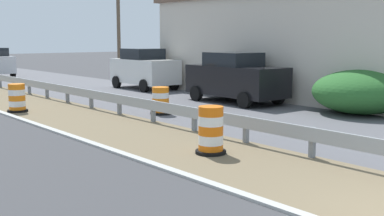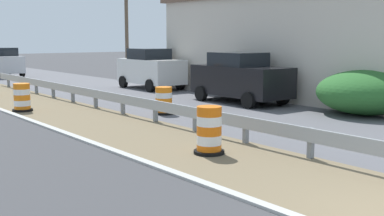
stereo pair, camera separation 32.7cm
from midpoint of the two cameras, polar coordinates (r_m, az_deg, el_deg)
name	(u,v)px [view 1 (the left image)]	position (r m, az deg, el deg)	size (l,w,h in m)	color
traffic_barrel_nearest	(211,132)	(11.51, 1.38, -2.83)	(0.73, 0.73, 1.12)	orange
traffic_barrel_close	(161,102)	(17.48, -4.20, 0.69)	(0.74, 0.74, 0.97)	orange
traffic_barrel_mid	(17,99)	(19.15, -20.09, 0.96)	(0.74, 0.74, 1.03)	orange
car_trailing_near_lane	(236,78)	(20.63, 4.62, 3.54)	(2.18, 4.53, 2.09)	black
car_mid_far_lane	(144,69)	(26.26, -5.91, 4.55)	(2.12, 4.12, 2.13)	silver
roadside_shop_near	(328,43)	(24.68, 15.13, 7.25)	(9.26, 15.87, 4.84)	beige
utility_pole_near	(379,0)	(20.68, 20.40, 11.71)	(0.24, 1.80, 8.01)	brown
utility_pole_mid	(118,15)	(33.98, -8.82, 10.59)	(0.24, 1.80, 8.07)	brown
bush_roadside	(361,92)	(18.49, 18.53, 1.79)	(3.44, 3.44, 1.57)	#286028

